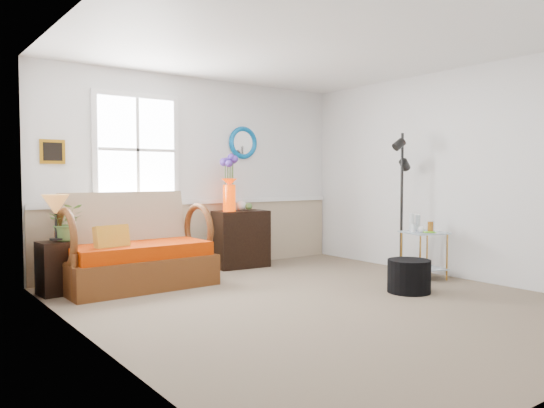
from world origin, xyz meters
TOP-DOWN VIEW (x-y plane):
  - floor at (0.00, 0.00)m, footprint 4.50×5.00m
  - ceiling at (0.00, 0.00)m, footprint 4.50×5.00m
  - walls at (0.00, 0.00)m, footprint 4.51×5.01m
  - wainscot at (0.00, 2.48)m, footprint 4.46×0.02m
  - chair_rail at (0.00, 2.47)m, footprint 4.46×0.04m
  - window at (-0.90, 2.47)m, footprint 1.14×0.06m
  - picture at (-1.92, 2.48)m, footprint 0.28×0.03m
  - mirror at (0.70, 2.48)m, footprint 0.47×0.07m
  - loveseat at (-1.19, 1.82)m, footprint 1.67×0.97m
  - throw_pillow at (-1.53, 1.66)m, footprint 0.40×0.17m
  - lamp_stand at (-2.05, 1.96)m, footprint 0.35×0.35m
  - table_lamp at (-2.04, 1.92)m, footprint 0.29×0.29m
  - potted_plant at (-1.92, 1.96)m, footprint 0.41×0.44m
  - cabinet at (0.50, 2.26)m, footprint 0.78×0.54m
  - flower_vase at (0.31, 2.23)m, footprint 0.23×0.23m
  - side_table at (1.85, 0.18)m, footprint 0.57×0.57m
  - tabletop_items at (1.88, 0.22)m, footprint 0.50×0.50m
  - floor_lamp at (1.92, 0.58)m, footprint 0.31×0.31m
  - ottoman at (1.09, -0.22)m, footprint 0.49×0.49m

SIDE VIEW (x-z plane):
  - floor at x=0.00m, z-range -0.01..0.01m
  - ottoman at x=1.09m, z-range 0.00..0.36m
  - lamp_stand at x=-2.05m, z-range 0.00..0.57m
  - side_table at x=1.85m, z-range 0.00..0.58m
  - cabinet at x=0.50m, z-range 0.00..0.79m
  - wainscot at x=0.00m, z-range 0.00..0.90m
  - loveseat at x=-1.19m, z-range 0.00..1.08m
  - throw_pillow at x=-1.53m, z-range 0.35..0.74m
  - tabletop_items at x=1.88m, z-range 0.59..0.80m
  - potted_plant at x=-1.92m, z-range 0.57..0.88m
  - table_lamp at x=-2.04m, z-range 0.57..1.07m
  - floor_lamp at x=1.92m, z-range 0.00..1.83m
  - chair_rail at x=0.00m, z-range 0.89..0.95m
  - flower_vase at x=0.31m, z-range 0.79..1.54m
  - walls at x=0.00m, z-range 0.00..2.60m
  - picture at x=-1.92m, z-range 1.41..1.69m
  - window at x=-0.90m, z-range 0.88..2.32m
  - mirror at x=0.70m, z-range 1.51..1.99m
  - ceiling at x=0.00m, z-range 2.60..2.60m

